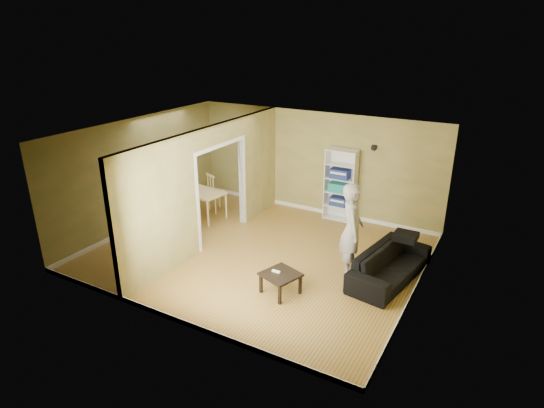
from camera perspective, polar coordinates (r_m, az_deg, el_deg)
The scene contains 15 objects.
room_shell at distance 9.21m, azimuth -1.70°, elevation 0.99°, with size 6.50×6.50×6.50m.
partition at distance 9.85m, azimuth -7.70°, elevation 2.17°, with size 0.22×5.50×2.60m, color tan, non-canonical shape.
wall_speaker at distance 10.82m, azimuth 12.66°, elevation 6.91°, with size 0.10×0.10×0.10m, color black.
sofa at distance 8.92m, azimuth 14.67°, elevation -6.82°, with size 0.90×2.10×0.80m, color #2A2A32.
person at distance 8.67m, azimuth 10.03°, elevation -2.25°, with size 0.61×0.79×2.16m, color slate.
bookshelf at distance 11.24m, azimuth 8.68°, elevation 2.38°, with size 0.76×0.33×1.79m.
paper_box_navy_a at distance 11.34m, azimuth 8.38°, elevation 0.37°, with size 0.41×0.27×0.21m, color navy.
paper_box_teal at distance 11.24m, azimuth 8.27°, elevation 2.10°, with size 0.42×0.28×0.22m, color #197E72.
paper_box_navy_b at distance 11.11m, azimuth 8.55°, elevation 3.81°, with size 0.46×0.30×0.24m, color #191F4F.
coffee_table at distance 8.22m, azimuth 1.08°, elevation -9.08°, with size 0.60×0.60×0.40m.
game_controller at distance 8.22m, azimuth 0.53°, elevation -8.45°, with size 0.16×0.04×0.03m, color white.
dining_table at distance 11.44m, azimuth -8.77°, elevation 1.19°, with size 1.10×0.73×0.69m.
chair_left at distance 11.97m, azimuth -11.38°, elevation 1.38°, with size 0.46×0.46×1.00m, color #D6BB8D, non-canonical shape.
chair_near at distance 10.96m, azimuth -10.19°, elevation -0.46°, with size 0.45×0.45×0.98m, color tan, non-canonical shape.
chair_far at distance 11.85m, azimuth -6.90°, elevation 1.51°, with size 0.47×0.47×1.02m, color tan, non-canonical shape.
Camera 1 is at (4.47, -7.38, 4.50)m, focal length 30.00 mm.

